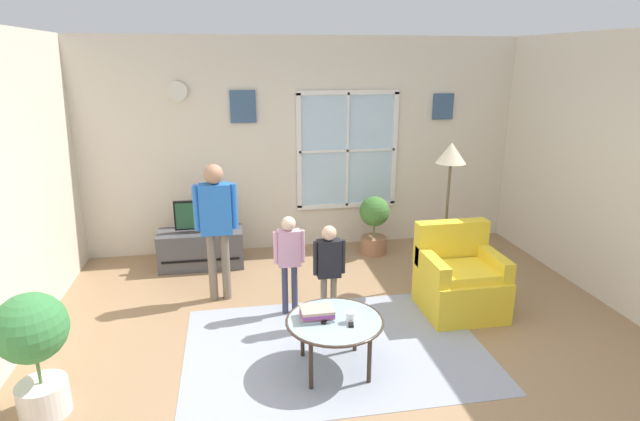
{
  "coord_description": "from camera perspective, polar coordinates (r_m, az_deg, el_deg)",
  "views": [
    {
      "loc": [
        -0.96,
        -3.73,
        2.48
      ],
      "look_at": [
        -0.16,
        0.79,
        1.1
      ],
      "focal_mm": 28.48,
      "sensor_mm": 36.0,
      "label": 1
    }
  ],
  "objects": [
    {
      "name": "person_pink_shirt",
      "position": [
        4.99,
        -3.49,
        -4.87
      ],
      "size": [
        0.31,
        0.14,
        1.02
      ],
      "color": "#333851",
      "rests_on": "ground_plane"
    },
    {
      "name": "tv_stand",
      "position": [
        6.42,
        -13.19,
        -4.19
      ],
      "size": [
        1.01,
        0.45,
        0.46
      ],
      "color": "#4C4C51",
      "rests_on": "ground_plane"
    },
    {
      "name": "back_wall",
      "position": [
        6.73,
        -1.55,
        7.34
      ],
      "size": [
        5.67,
        0.17,
        2.75
      ],
      "color": "beige",
      "rests_on": "ground_plane"
    },
    {
      "name": "person_blue_shirt",
      "position": [
        5.29,
        -11.6,
        -0.71
      ],
      "size": [
        0.44,
        0.2,
        1.47
      ],
      "color": "#726656",
      "rests_on": "ground_plane"
    },
    {
      "name": "remote_near_cup",
      "position": [
        4.14,
        3.46,
        -12.41
      ],
      "size": [
        0.06,
        0.14,
        0.02
      ],
      "primitive_type": "cube",
      "rotation": [
        0.0,
        0.0,
        -0.16
      ],
      "color": "black",
      "rests_on": "coffee_table"
    },
    {
      "name": "armchair",
      "position": [
        5.36,
        15.39,
        -7.55
      ],
      "size": [
        0.76,
        0.74,
        0.87
      ],
      "color": "yellow",
      "rests_on": "ground_plane"
    },
    {
      "name": "potted_plant_by_window",
      "position": [
        6.63,
        6.1,
        -1.25
      ],
      "size": [
        0.39,
        0.39,
        0.77
      ],
      "color": "#9E6B4C",
      "rests_on": "ground_plane"
    },
    {
      "name": "coffee_table",
      "position": [
        4.2,
        1.66,
        -12.52
      ],
      "size": [
        0.8,
        0.8,
        0.45
      ],
      "color": "#99B2B7",
      "rests_on": "ground_plane"
    },
    {
      "name": "ground_plane",
      "position": [
        4.59,
        3.86,
        -16.14
      ],
      "size": [
        6.27,
        6.16,
        0.02
      ],
      "primitive_type": "cube",
      "color": "#9E7A56"
    },
    {
      "name": "potted_plant_corner",
      "position": [
        4.15,
        -29.5,
        -12.81
      ],
      "size": [
        0.49,
        0.49,
        0.94
      ],
      "color": "silver",
      "rests_on": "ground_plane"
    },
    {
      "name": "television",
      "position": [
        6.28,
        -13.45,
        -0.5
      ],
      "size": [
        0.58,
        0.08,
        0.39
      ],
      "color": "#4C4C4C",
      "rests_on": "tv_stand"
    },
    {
      "name": "floor_lamp",
      "position": [
        5.62,
        14.42,
        4.71
      ],
      "size": [
        0.32,
        0.32,
        1.62
      ],
      "color": "black",
      "rests_on": "ground_plane"
    },
    {
      "name": "person_black_shirt",
      "position": [
        4.75,
        1.01,
        -6.06
      ],
      "size": [
        0.3,
        0.14,
        1.01
      ],
      "color": "#726656",
      "rests_on": "ground_plane"
    },
    {
      "name": "cup",
      "position": [
        4.14,
        3.45,
        -11.89
      ],
      "size": [
        0.07,
        0.07,
        0.09
      ],
      "primitive_type": "cylinder",
      "color": "white",
      "rests_on": "coffee_table"
    },
    {
      "name": "area_rug",
      "position": [
        4.68,
        1.69,
        -15.16
      ],
      "size": [
        2.63,
        1.83,
        0.01
      ],
      "primitive_type": "cube",
      "color": "#999EAD",
      "rests_on": "ground_plane"
    },
    {
      "name": "book_stack",
      "position": [
        4.19,
        -0.34,
        -11.45
      ],
      "size": [
        0.27,
        0.2,
        0.09
      ],
      "color": "#AEBFCA",
      "rests_on": "coffee_table"
    },
    {
      "name": "remote_near_books",
      "position": [
        4.18,
        0.73,
        -12.12
      ],
      "size": [
        0.11,
        0.14,
        0.02
      ],
      "primitive_type": "cube",
      "rotation": [
        0.0,
        0.0,
        -0.6
      ],
      "color": "black",
      "rests_on": "coffee_table"
    }
  ]
}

